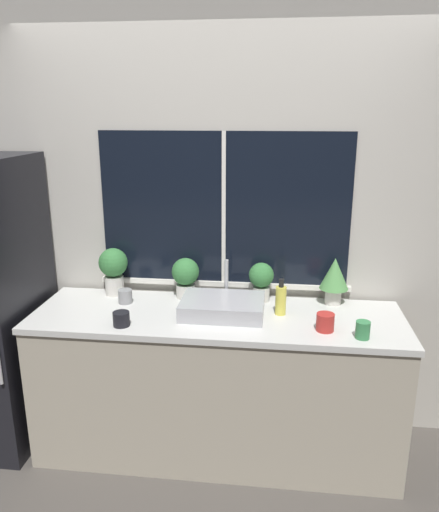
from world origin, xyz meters
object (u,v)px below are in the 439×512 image
object	(u,v)px
sink	(223,306)
potted_plant_center_right	(261,279)
potted_plant_far_left	(113,267)
soap_bottle	(281,300)
potted_plant_far_right	(334,277)
mug_black	(121,319)
mug_red	(325,322)
potted_plant_center_left	(186,275)
mug_grey	(125,296)
mug_green	(363,330)

from	to	relation	value
sink	potted_plant_center_right	xyz separation A→B (m)	(0.21, 0.23, 0.09)
potted_plant_center_right	potted_plant_far_left	bearing A→B (deg)	180.00
soap_bottle	sink	bearing A→B (deg)	-174.53
potted_plant_far_left	potted_plant_far_right	xyz separation A→B (m)	(1.36, -0.00, -0.00)
mug_black	soap_bottle	bearing A→B (deg)	17.18
mug_black	mug_red	bearing A→B (deg)	3.66
potted_plant_center_left	mug_grey	size ratio (longest dim) A/B	3.02
potted_plant_far_right	mug_black	bearing A→B (deg)	-158.38
mug_black	mug_red	distance (m)	1.09
soap_bottle	mug_grey	distance (m)	0.94
potted_plant_center_left	mug_grey	world-z (taller)	potted_plant_center_left
soap_bottle	mug_black	bearing A→B (deg)	-162.82
potted_plant_far_right	soap_bottle	world-z (taller)	potted_plant_far_right
potted_plant_center_right	potted_plant_far_right	xyz separation A→B (m)	(0.43, 0.00, 0.03)
potted_plant_far_left	mug_green	xyz separation A→B (m)	(1.47, -0.46, -0.13)
mug_green	sink	bearing A→B (deg)	162.65
potted_plant_center_right	mug_grey	distance (m)	0.83
sink	mug_black	size ratio (longest dim) A/B	5.19
potted_plant_center_right	mug_red	size ratio (longest dim) A/B	2.52
potted_plant_center_left	mug_green	xyz separation A→B (m)	(1.01, -0.46, -0.10)
sink	soap_bottle	distance (m)	0.33
potted_plant_center_left	soap_bottle	xyz separation A→B (m)	(0.59, -0.20, -0.06)
soap_bottle	mug_black	xyz separation A→B (m)	(-0.86, -0.26, -0.05)
sink	mug_black	world-z (taller)	sink
mug_grey	mug_red	size ratio (longest dim) A/B	0.88
soap_bottle	mug_black	world-z (taller)	soap_bottle
potted_plant_center_right	sink	bearing A→B (deg)	-132.25
mug_grey	mug_green	bearing A→B (deg)	-13.57
potted_plant_center_right	mug_grey	xyz separation A→B (m)	(-0.81, -0.14, -0.10)
mug_green	mug_grey	xyz separation A→B (m)	(-1.35, 0.33, -0.00)
sink	soap_bottle	bearing A→B (deg)	5.47
mug_grey	mug_red	xyz separation A→B (m)	(1.17, -0.26, 0.01)
potted_plant_far_left	mug_red	bearing A→B (deg)	-17.08
sink	potted_plant_center_left	distance (m)	0.36
sink	potted_plant_far_right	world-z (taller)	potted_plant_far_right
potted_plant_center_right	potted_plant_far_right	world-z (taller)	potted_plant_far_right
potted_plant_far_left	potted_plant_center_left	bearing A→B (deg)	-0.00
soap_bottle	potted_plant_center_right	bearing A→B (deg)	121.19
sink	potted_plant_center_right	distance (m)	0.32
soap_bottle	mug_red	bearing A→B (deg)	-39.59
potted_plant_center_left	mug_black	distance (m)	0.55
mug_black	mug_red	xyz separation A→B (m)	(1.09, 0.07, 0.01)
sink	mug_green	xyz separation A→B (m)	(0.75, -0.23, 0.00)
potted_plant_far_left	potted_plant_center_left	world-z (taller)	potted_plant_far_left
potted_plant_far_right	mug_grey	bearing A→B (deg)	-173.71
soap_bottle	mug_grey	xyz separation A→B (m)	(-0.94, 0.06, -0.05)
soap_bottle	mug_green	world-z (taller)	soap_bottle
potted_plant_center_left	mug_grey	xyz separation A→B (m)	(-0.35, -0.14, -0.10)
mug_grey	mug_black	bearing A→B (deg)	-76.38
potted_plant_center_left	mug_red	size ratio (longest dim) A/B	2.65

